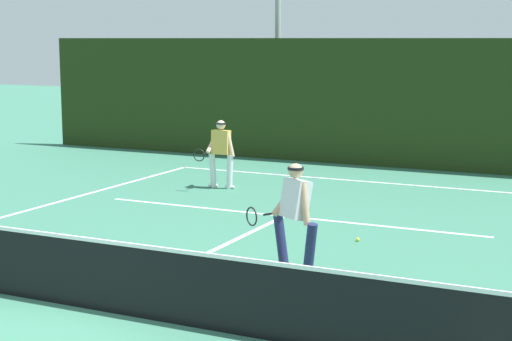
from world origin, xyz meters
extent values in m
plane|color=#367058|center=(0.00, 0.00, 0.00)|extent=(80.00, 80.00, 0.00)
cube|color=white|center=(0.00, 10.80, 0.00)|extent=(9.98, 0.10, 0.01)
cube|color=white|center=(0.00, 6.28, 0.00)|extent=(8.14, 0.10, 0.01)
cube|color=white|center=(0.00, 3.20, 0.00)|extent=(0.10, 6.40, 0.01)
cube|color=black|center=(0.00, 0.00, 0.46)|extent=(10.76, 0.02, 0.91)
cube|color=white|center=(0.00, 0.00, 0.94)|extent=(10.76, 0.03, 0.05)
cylinder|color=#1E234C|center=(2.06, 2.53, 0.42)|extent=(0.31, 0.27, 0.85)
cylinder|color=#1E234C|center=(1.42, 2.92, 0.42)|extent=(0.36, 0.30, 0.85)
ellipsoid|color=white|center=(2.06, 2.53, 0.04)|extent=(0.28, 0.23, 0.09)
ellipsoid|color=white|center=(1.42, 2.92, 0.04)|extent=(0.28, 0.23, 0.09)
cube|color=silver|center=(1.74, 2.73, 1.13)|extent=(0.55, 0.52, 0.62)
cylinder|color=tan|center=(1.94, 2.60, 1.11)|extent=(0.24, 0.20, 0.65)
cylinder|color=tan|center=(1.53, 2.85, 1.11)|extent=(0.36, 0.49, 0.53)
sphere|color=tan|center=(1.74, 2.73, 1.56)|extent=(0.22, 0.22, 0.22)
cylinder|color=black|center=(1.74, 2.73, 1.60)|extent=(0.33, 0.33, 0.04)
cylinder|color=black|center=(1.36, 2.67, 0.88)|extent=(0.16, 0.24, 0.03)
torus|color=black|center=(1.18, 2.38, 0.88)|extent=(0.26, 0.17, 0.29)
cylinder|color=silver|center=(-2.38, 8.49, 0.40)|extent=(0.19, 0.15, 0.81)
cylinder|color=silver|center=(-2.82, 8.47, 0.40)|extent=(0.20, 0.15, 0.82)
ellipsoid|color=white|center=(-2.38, 8.49, 0.04)|extent=(0.27, 0.12, 0.09)
ellipsoid|color=white|center=(-2.82, 8.47, 0.04)|extent=(0.27, 0.12, 0.09)
cube|color=#E5B24C|center=(-2.60, 8.48, 1.09)|extent=(0.43, 0.27, 0.58)
cylinder|color=beige|center=(-2.37, 8.49, 1.07)|extent=(0.24, 0.11, 0.62)
cylinder|color=beige|center=(-2.83, 8.46, 1.07)|extent=(0.12, 0.55, 0.46)
sphere|color=beige|center=(-2.60, 8.48, 1.50)|extent=(0.22, 0.22, 0.22)
cylinder|color=black|center=(-2.60, 8.48, 1.54)|extent=(0.25, 0.25, 0.04)
cylinder|color=black|center=(-2.87, 8.21, 0.85)|extent=(0.04, 0.26, 0.03)
torus|color=black|center=(-2.85, 7.87, 0.85)|extent=(0.29, 0.04, 0.29)
sphere|color=#D1E033|center=(1.98, 4.96, 0.03)|extent=(0.07, 0.07, 0.07)
cube|color=#1F3111|center=(0.00, 13.32, 1.75)|extent=(22.30, 0.12, 3.51)
cylinder|color=#9EA39E|center=(-4.19, 15.23, 3.31)|extent=(0.18, 0.18, 6.61)
camera|label=1|loc=(6.39, -8.30, 3.50)|focal=57.37mm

